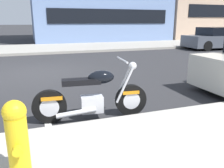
% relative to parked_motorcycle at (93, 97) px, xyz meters
% --- Properties ---
extents(ground_plane, '(260.00, 260.00, 0.00)m').
position_rel_parked_motorcycle_xyz_m(ground_plane, '(-0.82, 4.43, -0.42)').
color(ground_plane, '#28282B').
extents(sidewalk_far_curb, '(120.00, 5.00, 0.14)m').
position_rel_parked_motorcycle_xyz_m(sidewalk_far_curb, '(11.18, 11.65, -0.35)').
color(sidewalk_far_curb, gray).
rests_on(sidewalk_far_curb, ground).
extents(parking_stall_stripe, '(0.12, 2.20, 0.01)m').
position_rel_parked_motorcycle_xyz_m(parking_stall_stripe, '(-0.82, 0.32, -0.41)').
color(parking_stall_stripe, silver).
rests_on(parking_stall_stripe, ground).
extents(parked_motorcycle, '(2.11, 0.62, 1.10)m').
position_rel_parked_motorcycle_xyz_m(parked_motorcycle, '(0.00, 0.00, 0.00)').
color(parked_motorcycle, black).
rests_on(parked_motorcycle, ground).
extents(car_opposite_curb, '(4.46, 2.01, 1.39)m').
position_rel_parked_motorcycle_xyz_m(car_opposite_curb, '(10.61, 8.26, 0.25)').
color(car_opposite_curb, '#4C515B').
rests_on(car_opposite_curb, ground).
extents(fire_hydrant, '(0.24, 0.36, 0.85)m').
position_rel_parked_motorcycle_xyz_m(fire_hydrant, '(-1.20, -1.51, 0.17)').
color(fire_hydrant, gold).
rests_on(fire_hydrant, sidewalk_near_curb).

